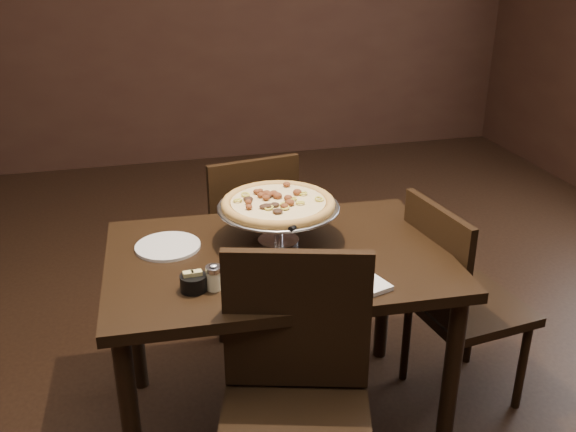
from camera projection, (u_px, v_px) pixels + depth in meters
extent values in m
cube|color=black|center=(266.00, 431.00, 2.63)|extent=(6.00, 7.00, 0.02)
cube|color=black|center=(278.00, 259.00, 2.37)|extent=(1.29, 0.89, 0.04)
cylinder|color=black|center=(132.00, 429.00, 2.10)|extent=(0.06, 0.06, 0.74)
cylinder|color=black|center=(450.00, 384.00, 2.31)|extent=(0.06, 0.06, 0.74)
cylinder|color=black|center=(134.00, 314.00, 2.74)|extent=(0.06, 0.06, 0.74)
cylinder|color=black|center=(384.00, 287.00, 2.95)|extent=(0.06, 0.06, 0.74)
cylinder|color=silver|center=(278.00, 240.00, 2.45)|extent=(0.16, 0.16, 0.01)
cylinder|color=silver|center=(278.00, 225.00, 2.43)|extent=(0.03, 0.03, 0.12)
cylinder|color=silver|center=(278.00, 209.00, 2.40)|extent=(0.11, 0.11, 0.01)
cylinder|color=gray|center=(278.00, 207.00, 2.40)|extent=(0.45, 0.45, 0.01)
torus|color=gray|center=(278.00, 207.00, 2.40)|extent=(0.46, 0.46, 0.01)
cylinder|color=olive|center=(278.00, 205.00, 2.39)|extent=(0.42, 0.42, 0.01)
torus|color=olive|center=(278.00, 203.00, 2.39)|extent=(0.43, 0.43, 0.04)
cylinder|color=#E6C77E|center=(278.00, 202.00, 2.39)|extent=(0.36, 0.36, 0.01)
cylinder|color=#FBF6C3|center=(214.00, 280.00, 2.11)|extent=(0.05, 0.05, 0.07)
cylinder|color=silver|center=(214.00, 269.00, 2.10)|extent=(0.05, 0.05, 0.02)
ellipsoid|color=silver|center=(213.00, 265.00, 2.09)|extent=(0.03, 0.03, 0.01)
cylinder|color=maroon|center=(266.00, 272.00, 2.15)|extent=(0.06, 0.06, 0.08)
cylinder|color=silver|center=(266.00, 260.00, 2.13)|extent=(0.06, 0.06, 0.02)
ellipsoid|color=silver|center=(266.00, 256.00, 2.12)|extent=(0.03, 0.03, 0.01)
cylinder|color=black|center=(194.00, 283.00, 2.11)|extent=(0.09, 0.09, 0.05)
cube|color=#CCC176|center=(189.00, 280.00, 2.10)|extent=(0.04, 0.03, 0.06)
cube|color=#CCC176|center=(197.00, 279.00, 2.11)|extent=(0.04, 0.03, 0.06)
cube|color=white|center=(362.00, 285.00, 2.14)|extent=(0.19, 0.19, 0.02)
cylinder|color=silver|center=(168.00, 246.00, 2.40)|extent=(0.24, 0.24, 0.01)
cylinder|color=silver|center=(334.00, 294.00, 2.08)|extent=(0.23, 0.23, 0.01)
cone|color=silver|center=(299.00, 224.00, 2.24)|extent=(0.16, 0.16, 0.00)
cylinder|color=black|center=(299.00, 224.00, 2.24)|extent=(0.10, 0.10, 0.02)
cube|color=black|center=(242.00, 240.00, 3.23)|extent=(0.50, 0.50, 0.04)
cube|color=black|center=(254.00, 207.00, 2.96)|extent=(0.43, 0.10, 0.46)
cylinder|color=black|center=(262.00, 260.00, 3.53)|extent=(0.04, 0.04, 0.42)
cylinder|color=black|center=(200.00, 272.00, 3.40)|extent=(0.04, 0.04, 0.42)
cylinder|color=black|center=(288.00, 289.00, 3.24)|extent=(0.04, 0.04, 0.42)
cylinder|color=black|center=(221.00, 304.00, 3.11)|extent=(0.04, 0.04, 0.42)
cube|color=black|center=(297.00, 320.00, 2.01)|extent=(0.45, 0.16, 0.49)
cube|color=black|center=(468.00, 307.00, 2.66)|extent=(0.48, 0.48, 0.04)
cube|color=black|center=(435.00, 261.00, 2.50)|extent=(0.09, 0.43, 0.45)
cylinder|color=black|center=(522.00, 366.00, 2.67)|extent=(0.04, 0.04, 0.42)
cylinder|color=black|center=(471.00, 323.00, 2.96)|extent=(0.04, 0.04, 0.42)
cylinder|color=black|center=(452.00, 386.00, 2.55)|extent=(0.04, 0.04, 0.42)
cylinder|color=black|center=(406.00, 339.00, 2.85)|extent=(0.04, 0.04, 0.42)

